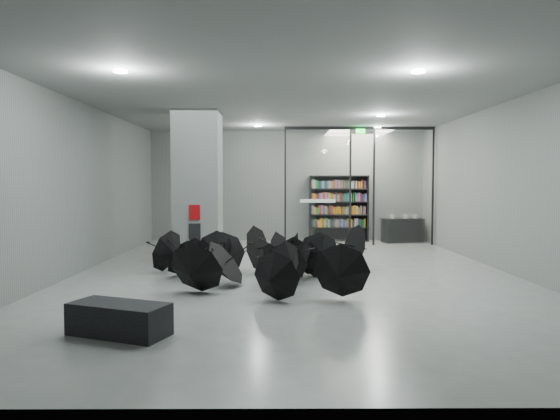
{
  "coord_description": "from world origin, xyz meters",
  "views": [
    {
      "loc": [
        -0.37,
        -11.58,
        2.09
      ],
      "look_at": [
        -0.3,
        1.5,
        1.4
      ],
      "focal_mm": 32.43,
      "sensor_mm": 36.0,
      "label": 1
    }
  ],
  "objects_px": {
    "bench": "(119,319)",
    "umbrella_cluster": "(267,267)",
    "shop_counter": "(402,230)",
    "bookshelf": "(339,208)",
    "column": "(198,187)"
  },
  "relations": [
    {
      "from": "bookshelf",
      "to": "column",
      "type": "bearing_deg",
      "value": -127.74
    },
    {
      "from": "bench",
      "to": "bookshelf",
      "type": "xyz_separation_m",
      "value": [
        4.42,
        11.45,
        0.97
      ]
    },
    {
      "from": "column",
      "to": "shop_counter",
      "type": "relative_size",
      "value": 2.83
    },
    {
      "from": "column",
      "to": "bookshelf",
      "type": "distance_m",
      "value": 6.5
    },
    {
      "from": "umbrella_cluster",
      "to": "column",
      "type": "bearing_deg",
      "value": 123.63
    },
    {
      "from": "column",
      "to": "bookshelf",
      "type": "xyz_separation_m",
      "value": [
        4.37,
        4.75,
        -0.81
      ]
    },
    {
      "from": "bench",
      "to": "umbrella_cluster",
      "type": "distance_m",
      "value": 4.31
    },
    {
      "from": "bench",
      "to": "bookshelf",
      "type": "distance_m",
      "value": 12.31
    },
    {
      "from": "bench",
      "to": "shop_counter",
      "type": "xyz_separation_m",
      "value": [
        6.63,
        10.98,
        0.2
      ]
    },
    {
      "from": "bookshelf",
      "to": "umbrella_cluster",
      "type": "relative_size",
      "value": 0.42
    },
    {
      "from": "umbrella_cluster",
      "to": "bench",
      "type": "bearing_deg",
      "value": -116.97
    },
    {
      "from": "shop_counter",
      "to": "umbrella_cluster",
      "type": "bearing_deg",
      "value": -134.19
    },
    {
      "from": "bench",
      "to": "bookshelf",
      "type": "relative_size",
      "value": 0.58
    },
    {
      "from": "bench",
      "to": "bookshelf",
      "type": "bearing_deg",
      "value": 90.03
    },
    {
      "from": "bench",
      "to": "shop_counter",
      "type": "distance_m",
      "value": 12.83
    }
  ]
}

